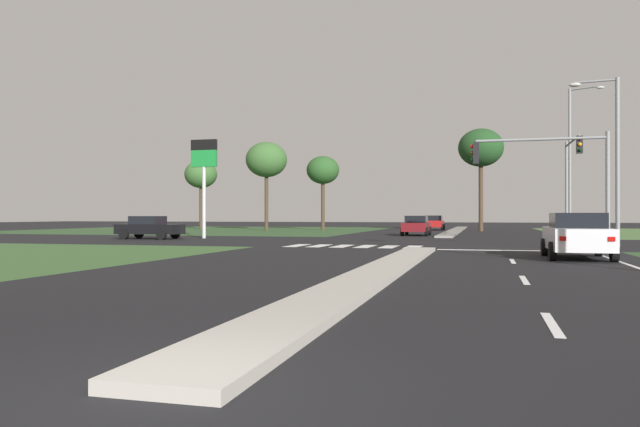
{
  "coord_description": "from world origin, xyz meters",
  "views": [
    {
      "loc": [
        2.59,
        -4.45,
        1.51
      ],
      "look_at": [
        -8.6,
        37.41,
        1.64
      ],
      "focal_mm": 34.45,
      "sensor_mm": 36.0,
      "label": 1
    }
  ],
  "objects_px": {
    "car_maroon_third": "(416,225)",
    "treeline_third": "(323,171)",
    "car_red_fourth": "(434,223)",
    "street_lamp_third": "(572,154)",
    "treeline_fourth": "(481,148)",
    "traffic_signal_near_right": "(551,168)",
    "street_lamp_second": "(613,151)",
    "car_black_second": "(149,227)",
    "fuel_price_totem": "(204,166)",
    "traffic_signal_far_right": "(571,169)",
    "treeline_near": "(201,175)",
    "treeline_second": "(266,160)",
    "car_white_near": "(577,235)"
  },
  "relations": [
    {
      "from": "treeline_third",
      "to": "treeline_near",
      "type": "bearing_deg",
      "value": 173.92
    },
    {
      "from": "car_black_second",
      "to": "car_red_fourth",
      "type": "xyz_separation_m",
      "value": [
        15.7,
        28.76,
        0.02
      ]
    },
    {
      "from": "car_black_second",
      "to": "treeline_fourth",
      "type": "distance_m",
      "value": 32.8
    },
    {
      "from": "car_red_fourth",
      "to": "treeline_third",
      "type": "height_order",
      "value": "treeline_third"
    },
    {
      "from": "car_maroon_third",
      "to": "treeline_third",
      "type": "height_order",
      "value": "treeline_third"
    },
    {
      "from": "car_maroon_third",
      "to": "car_red_fourth",
      "type": "distance_m",
      "value": 17.49
    },
    {
      "from": "car_maroon_third",
      "to": "street_lamp_third",
      "type": "distance_m",
      "value": 12.5
    },
    {
      "from": "car_red_fourth",
      "to": "street_lamp_third",
      "type": "relative_size",
      "value": 0.41
    },
    {
      "from": "car_white_near",
      "to": "traffic_signal_near_right",
      "type": "relative_size",
      "value": 0.79
    },
    {
      "from": "car_black_second",
      "to": "treeline_fourth",
      "type": "bearing_deg",
      "value": 140.48
    },
    {
      "from": "car_maroon_third",
      "to": "traffic_signal_far_right",
      "type": "xyz_separation_m",
      "value": [
        9.91,
        -7.24,
        3.49
      ]
    },
    {
      "from": "car_red_fourth",
      "to": "treeline_second",
      "type": "height_order",
      "value": "treeline_second"
    },
    {
      "from": "treeline_near",
      "to": "street_lamp_second",
      "type": "bearing_deg",
      "value": -39.86
    },
    {
      "from": "street_lamp_second",
      "to": "treeline_second",
      "type": "relative_size",
      "value": 0.91
    },
    {
      "from": "car_black_second",
      "to": "street_lamp_third",
      "type": "distance_m",
      "value": 30.47
    },
    {
      "from": "car_white_near",
      "to": "traffic_signal_far_right",
      "type": "distance_m",
      "value": 16.5
    },
    {
      "from": "car_black_second",
      "to": "traffic_signal_near_right",
      "type": "bearing_deg",
      "value": 73.04
    },
    {
      "from": "car_maroon_third",
      "to": "street_lamp_third",
      "type": "xyz_separation_m",
      "value": [
        11.19,
        1.98,
        5.23
      ]
    },
    {
      "from": "traffic_signal_far_right",
      "to": "treeline_fourth",
      "type": "distance_m",
      "value": 21.63
    },
    {
      "from": "car_white_near",
      "to": "car_red_fourth",
      "type": "relative_size",
      "value": 1.02
    },
    {
      "from": "car_red_fourth",
      "to": "treeline_second",
      "type": "distance_m",
      "value": 18.25
    },
    {
      "from": "traffic_signal_near_right",
      "to": "street_lamp_third",
      "type": "distance_m",
      "value": 20.84
    },
    {
      "from": "traffic_signal_far_right",
      "to": "treeline_near",
      "type": "distance_m",
      "value": 41.88
    },
    {
      "from": "street_lamp_second",
      "to": "treeline_fourth",
      "type": "xyz_separation_m",
      "value": [
        -6.19,
        28.02,
        3.27
      ]
    },
    {
      "from": "traffic_signal_far_right",
      "to": "treeline_near",
      "type": "bearing_deg",
      "value": 147.07
    },
    {
      "from": "treeline_third",
      "to": "car_maroon_third",
      "type": "bearing_deg",
      "value": -52.03
    },
    {
      "from": "traffic_signal_near_right",
      "to": "treeline_third",
      "type": "bearing_deg",
      "value": 119.87
    },
    {
      "from": "traffic_signal_far_right",
      "to": "street_lamp_third",
      "type": "height_order",
      "value": "street_lamp_third"
    },
    {
      "from": "car_black_second",
      "to": "street_lamp_second",
      "type": "distance_m",
      "value": 27.04
    },
    {
      "from": "traffic_signal_far_right",
      "to": "treeline_second",
      "type": "xyz_separation_m",
      "value": [
        -26.08,
        18.93,
        2.79
      ]
    },
    {
      "from": "street_lamp_third",
      "to": "treeline_fourth",
      "type": "xyz_separation_m",
      "value": [
        -6.56,
        11.46,
        1.83
      ]
    },
    {
      "from": "car_black_second",
      "to": "fuel_price_totem",
      "type": "distance_m",
      "value": 5.32
    },
    {
      "from": "car_white_near",
      "to": "traffic_signal_near_right",
      "type": "xyz_separation_m",
      "value": [
        -0.35,
        4.84,
        2.73
      ]
    },
    {
      "from": "car_white_near",
      "to": "car_red_fourth",
      "type": "distance_m",
      "value": 41.54
    },
    {
      "from": "traffic_signal_far_right",
      "to": "fuel_price_totem",
      "type": "xyz_separation_m",
      "value": [
        -22.84,
        -1.99,
        0.51
      ]
    },
    {
      "from": "treeline_second",
      "to": "traffic_signal_far_right",
      "type": "bearing_deg",
      "value": -35.98
    },
    {
      "from": "car_maroon_third",
      "to": "traffic_signal_near_right",
      "type": "xyz_separation_m",
      "value": [
        7.69,
        -18.42,
        2.78
      ]
    },
    {
      "from": "fuel_price_totem",
      "to": "treeline_fourth",
      "type": "distance_m",
      "value": 28.83
    },
    {
      "from": "car_maroon_third",
      "to": "car_red_fourth",
      "type": "height_order",
      "value": "car_red_fourth"
    },
    {
      "from": "car_white_near",
      "to": "treeline_third",
      "type": "height_order",
      "value": "treeline_third"
    },
    {
      "from": "traffic_signal_far_right",
      "to": "street_lamp_second",
      "type": "relative_size",
      "value": 0.76
    },
    {
      "from": "car_black_second",
      "to": "street_lamp_second",
      "type": "xyz_separation_m",
      "value": [
        26.57,
        -3.31,
        3.79
      ]
    },
    {
      "from": "traffic_signal_far_right",
      "to": "treeline_fourth",
      "type": "xyz_separation_m",
      "value": [
        -5.28,
        20.67,
        3.56
      ]
    },
    {
      "from": "treeline_third",
      "to": "street_lamp_third",
      "type": "bearing_deg",
      "value": -28.52
    },
    {
      "from": "car_maroon_third",
      "to": "street_lamp_second",
      "type": "xyz_separation_m",
      "value": [
        10.82,
        -14.58,
        3.78
      ]
    },
    {
      "from": "traffic_signal_near_right",
      "to": "car_maroon_third",
      "type": "bearing_deg",
      "value": 112.67
    },
    {
      "from": "street_lamp_second",
      "to": "traffic_signal_far_right",
      "type": "bearing_deg",
      "value": 97.08
    },
    {
      "from": "treeline_fourth",
      "to": "treeline_third",
      "type": "bearing_deg",
      "value": 177.96
    },
    {
      "from": "traffic_signal_near_right",
      "to": "treeline_third",
      "type": "height_order",
      "value": "treeline_third"
    },
    {
      "from": "car_red_fourth",
      "to": "fuel_price_totem",
      "type": "xyz_separation_m",
      "value": [
        -12.88,
        -26.71,
        4.0
      ]
    }
  ]
}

